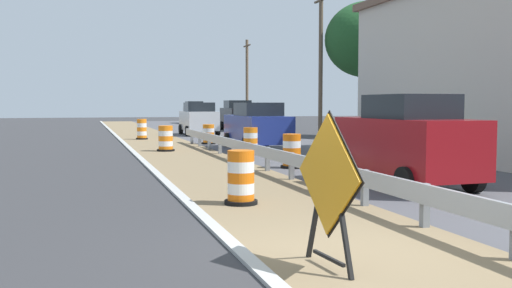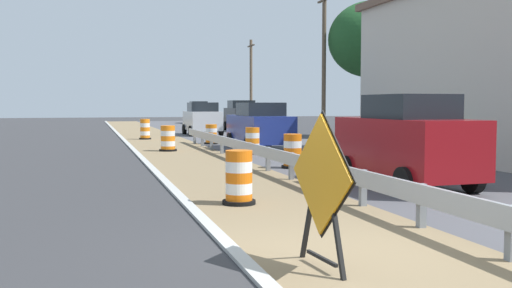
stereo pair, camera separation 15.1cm
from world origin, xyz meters
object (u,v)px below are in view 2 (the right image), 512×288
at_px(traffic_barrel_far, 168,140).
at_px(utility_pole_far, 251,82).
at_px(traffic_barrel_nearest, 239,180).
at_px(car_trailing_near_lane, 199,112).
at_px(utility_pole_mid, 324,62).
at_px(car_lead_near_lane, 202,119).
at_px(warning_sign_diamond, 321,182).
at_px(car_mid_far_lane, 242,116).
at_px(traffic_barrel_farthest, 145,130).
at_px(traffic_barrel_mid, 252,142).
at_px(car_trailing_far_lane, 259,126).
at_px(traffic_barrel_close, 293,153).
at_px(car_lead_far_lane, 406,141).
at_px(traffic_barrel_farther, 211,135).

height_order(traffic_barrel_far, utility_pole_far, utility_pole_far).
xyz_separation_m(traffic_barrel_nearest, car_trailing_near_lane, (7.93, 46.98, 0.63)).
distance_m(traffic_barrel_far, utility_pole_mid, 12.78).
bearing_deg(car_lead_near_lane, car_trailing_near_lane, -9.39).
height_order(warning_sign_diamond, car_mid_far_lane, car_mid_far_lane).
bearing_deg(traffic_barrel_nearest, traffic_barrel_far, 88.46).
relative_size(traffic_barrel_farthest, car_mid_far_lane, 0.26).
height_order(traffic_barrel_mid, car_lead_near_lane, car_lead_near_lane).
relative_size(car_trailing_near_lane, car_trailing_far_lane, 0.99).
bearing_deg(utility_pole_mid, traffic_barrel_far, -144.53).
distance_m(car_mid_far_lane, car_trailing_far_lane, 17.41).
height_order(traffic_barrel_mid, utility_pole_mid, utility_pole_mid).
relative_size(traffic_barrel_close, car_lead_far_lane, 0.25).
distance_m(traffic_barrel_mid, utility_pole_far, 26.71).
bearing_deg(traffic_barrel_farther, utility_pole_far, 69.01).
xyz_separation_m(warning_sign_diamond, car_mid_far_lane, (8.15, 34.68, 0.07)).
relative_size(traffic_barrel_mid, utility_pole_far, 0.14).
xyz_separation_m(traffic_barrel_nearest, utility_pole_far, (10.45, 36.36, 3.35)).
bearing_deg(car_mid_far_lane, car_trailing_far_lane, -10.11).
bearing_deg(car_lead_far_lane, car_mid_far_lane, -8.37).
distance_m(warning_sign_diamond, traffic_barrel_farthest, 26.06).
relative_size(traffic_barrel_far, utility_pole_far, 0.14).
distance_m(traffic_barrel_far, car_trailing_near_lane, 34.68).
xyz_separation_m(traffic_barrel_mid, utility_pole_mid, (6.93, 9.38, 3.88)).
bearing_deg(warning_sign_diamond, car_mid_far_lane, -108.66).
bearing_deg(traffic_barrel_close, traffic_barrel_nearest, -118.98).
xyz_separation_m(traffic_barrel_mid, car_trailing_far_lane, (0.96, 2.29, 0.54)).
relative_size(traffic_barrel_far, car_lead_near_lane, 0.26).
bearing_deg(utility_pole_mid, car_trailing_near_lane, 95.01).
bearing_deg(traffic_barrel_nearest, car_trailing_near_lane, 80.42).
height_order(traffic_barrel_close, utility_pole_mid, utility_pole_mid).
xyz_separation_m(traffic_barrel_mid, traffic_barrel_farther, (-0.40, 5.95, -0.04)).
relative_size(car_trailing_near_lane, utility_pole_mid, 0.56).
bearing_deg(traffic_barrel_nearest, car_trailing_far_lane, 71.85).
distance_m(utility_pole_mid, utility_pole_far, 16.15).
distance_m(car_trailing_near_lane, car_trailing_far_lane, 34.05).
height_order(traffic_barrel_close, traffic_barrel_farthest, traffic_barrel_farthest).
relative_size(traffic_barrel_farthest, utility_pole_far, 0.15).
bearing_deg(traffic_barrel_far, traffic_barrel_farthest, 91.08).
relative_size(traffic_barrel_farthest, car_trailing_near_lane, 0.24).
relative_size(car_mid_far_lane, utility_pole_mid, 0.52).
relative_size(warning_sign_diamond, car_mid_far_lane, 0.43).
xyz_separation_m(traffic_barrel_farther, car_trailing_far_lane, (1.36, -3.66, 0.58)).
bearing_deg(car_lead_far_lane, utility_pole_far, -11.07).
height_order(warning_sign_diamond, traffic_barrel_farthest, warning_sign_diamond).
bearing_deg(utility_pole_far, traffic_barrel_mid, -105.56).
bearing_deg(traffic_barrel_nearest, warning_sign_diamond, -92.12).
relative_size(traffic_barrel_mid, traffic_barrel_far, 0.98).
bearing_deg(car_lead_near_lane, utility_pole_mid, -127.91).
bearing_deg(traffic_barrel_nearest, traffic_barrel_farthest, 89.47).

